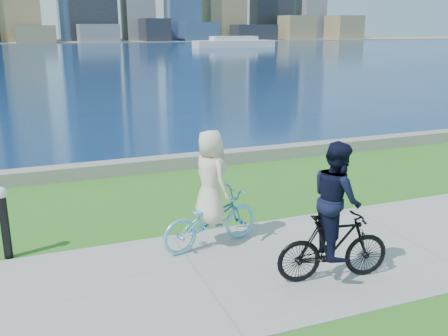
# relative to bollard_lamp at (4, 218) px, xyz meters

# --- Properties ---
(ground) EXTENTS (320.00, 320.00, 0.00)m
(ground) POSITION_rel_bollard_lamp_xyz_m (2.82, -1.86, -0.73)
(ground) COLOR #26631A
(ground) RESTS_ON ground
(concrete_path) EXTENTS (80.00, 3.50, 0.02)m
(concrete_path) POSITION_rel_bollard_lamp_xyz_m (2.82, -1.86, -0.72)
(concrete_path) COLOR gray
(concrete_path) RESTS_ON ground
(seawall) EXTENTS (90.00, 0.50, 0.35)m
(seawall) POSITION_rel_bollard_lamp_xyz_m (2.82, 4.34, -0.55)
(seawall) COLOR slate
(seawall) RESTS_ON ground
(bay_water) EXTENTS (320.00, 131.00, 0.01)m
(bay_water) POSITION_rel_bollard_lamp_xyz_m (2.82, 70.14, -0.72)
(bay_water) COLOR #0C244D
(bay_water) RESTS_ON ground
(far_shore) EXTENTS (320.00, 30.00, 0.12)m
(far_shore) POSITION_rel_bollard_lamp_xyz_m (2.82, 128.14, -0.67)
(far_shore) COLOR slate
(far_shore) RESTS_ON ground
(ferry_far) EXTENTS (14.73, 4.21, 2.00)m
(ferry_far) POSITION_rel_bollard_lamp_xyz_m (36.03, 78.40, 0.11)
(ferry_far) COLOR silver
(ferry_far) RESTS_ON ground
(bollard_lamp) EXTENTS (0.20, 0.20, 1.27)m
(bollard_lamp) POSITION_rel_bollard_lamp_xyz_m (0.00, 0.00, 0.00)
(bollard_lamp) COLOR black
(bollard_lamp) RESTS_ON ground
(cyclist_woman) EXTENTS (1.08, 2.01, 2.10)m
(cyclist_woman) POSITION_rel_bollard_lamp_xyz_m (3.36, -0.81, 0.07)
(cyclist_woman) COLOR #60C5EB
(cyclist_woman) RESTS_ON ground
(cyclist_man) EXTENTS (0.80, 1.84, 2.18)m
(cyclist_man) POSITION_rel_bollard_lamp_xyz_m (4.70, -2.63, 0.21)
(cyclist_man) COLOR black
(cyclist_man) RESTS_ON ground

